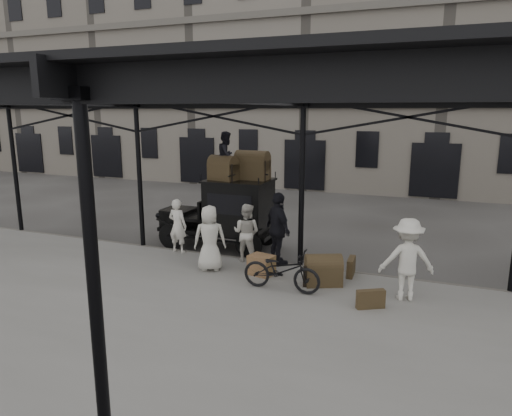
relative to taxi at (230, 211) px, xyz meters
The scene contains 18 objects.
ground 4.22m from the taxi, 50.46° to the right, with size 120.00×120.00×0.00m, color #383533.
platform 5.84m from the taxi, 63.30° to the right, with size 28.00×8.00×0.15m, color slate.
canopy 6.45m from the taxi, 61.99° to the right, with size 22.50×9.00×4.74m.
building_frontage 16.18m from the taxi, 80.18° to the left, with size 64.00×8.00×14.00m, color slate.
taxi is the anchor object (origin of this frame).
porter_left 1.71m from the taxi, 128.60° to the right, with size 0.58×0.38×1.58m, color silver.
porter_midleft 1.74m from the taxi, 50.13° to the right, with size 0.78×0.61×1.60m, color beige.
porter_centre 2.40m from the taxi, 77.79° to the right, with size 0.83×0.54×1.70m, color beige.
porter_official 2.40m from the taxi, 33.30° to the right, with size 1.15×0.48×1.96m, color black.
porter_right 5.88m from the taxi, 24.90° to the right, with size 1.17×0.67×1.81m, color silver.
bicycle 4.03m from the taxi, 48.31° to the right, with size 0.64×1.83×0.96m, color black.
porter_roof 1.69m from the taxi, 107.50° to the right, with size 0.69×0.54×1.42m, color black.
steamer_trunk_roof_near 1.31m from the taxi, 108.07° to the right, with size 0.83×0.51×0.61m, color #4C3C23, non-canonical shape.
steamer_trunk_roof_far 1.51m from the taxi, 16.81° to the left, with size 0.98×0.60×0.72m, color #4C3C23, non-canonical shape.
steamer_trunk_platform 4.22m from the taxi, 33.31° to the right, with size 0.85×0.52×0.62m, color #4C3C23, non-canonical shape.
wicker_hamper 2.99m from the taxi, 49.57° to the right, with size 0.60×0.45×0.50m, color #906242.
suitcase_upright 4.31m from the taxi, 19.86° to the right, with size 0.15×0.60×0.45m, color #4C3C23.
suitcase_flat 5.77m from the taxi, 34.58° to the right, with size 0.60×0.15×0.40m, color #4C3C23.
Camera 1 is at (3.13, -9.27, 4.20)m, focal length 32.00 mm.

